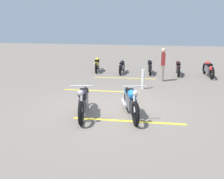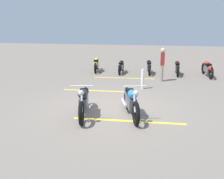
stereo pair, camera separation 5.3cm
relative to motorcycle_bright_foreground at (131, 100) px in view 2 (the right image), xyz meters
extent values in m
plane|color=slate|center=(0.43, 0.67, -0.46)|extent=(60.00, 60.00, 0.00)
torus|color=black|center=(-0.79, -0.28, -0.13)|extent=(0.67, 0.32, 0.67)
torus|color=black|center=(0.68, 0.23, -0.13)|extent=(0.67, 0.32, 0.67)
cube|color=#59595E|center=(-0.01, -0.01, -0.04)|extent=(0.87, 0.48, 0.32)
ellipsoid|color=blue|center=(-0.26, -0.09, 0.26)|extent=(0.58, 0.43, 0.24)
ellipsoid|color=blue|center=(0.53, 0.18, 0.10)|extent=(0.61, 0.41, 0.22)
cube|color=black|center=(0.12, 0.04, 0.24)|extent=(0.49, 0.37, 0.09)
cylinder|color=silver|center=(-0.57, -0.20, 0.13)|extent=(0.27, 0.14, 0.56)
cylinder|color=silver|center=(-0.53, -0.18, 0.56)|extent=(0.24, 0.60, 0.04)
sphere|color=silver|center=(-0.72, -0.25, 0.42)|extent=(0.15, 0.15, 0.15)
cylinder|color=silver|center=(0.33, 0.26, -0.20)|extent=(0.69, 0.31, 0.09)
torus|color=black|center=(-1.12, 1.16, -0.13)|extent=(0.68, 0.28, 0.67)
torus|color=black|center=(0.39, 1.57, -0.13)|extent=(0.68, 0.28, 0.67)
cube|color=#59595E|center=(-0.32, 1.38, -0.04)|extent=(0.87, 0.43, 0.32)
ellipsoid|color=black|center=(-0.58, 1.31, 0.26)|extent=(0.58, 0.41, 0.24)
ellipsoid|color=black|center=(0.23, 1.53, 0.10)|extent=(0.60, 0.38, 0.22)
cube|color=black|center=(-0.19, 1.41, 0.24)|extent=(0.49, 0.35, 0.09)
cylinder|color=silver|center=(-0.90, 1.22, 0.13)|extent=(0.27, 0.13, 0.56)
cylinder|color=silver|center=(-0.85, 1.23, 0.56)|extent=(0.20, 0.61, 0.04)
sphere|color=silver|center=(-1.04, 1.18, 0.42)|extent=(0.15, 0.15, 0.15)
cylinder|color=silver|center=(0.03, 1.62, -0.20)|extent=(0.70, 0.27, 0.09)
torus|color=black|center=(7.64, -2.98, -0.14)|extent=(0.65, 0.18, 0.65)
torus|color=black|center=(6.15, -3.16, -0.14)|extent=(0.65, 0.18, 0.65)
cube|color=#59595E|center=(6.85, -3.07, -0.06)|extent=(0.83, 0.31, 0.31)
ellipsoid|color=red|center=(7.11, -3.04, 0.23)|extent=(0.53, 0.33, 0.23)
ellipsoid|color=red|center=(6.30, -3.14, 0.08)|extent=(0.56, 0.30, 0.21)
cube|color=black|center=(6.72, -3.09, 0.21)|extent=(0.45, 0.28, 0.09)
torus|color=black|center=(7.72, -1.46, -0.16)|extent=(0.60, 0.12, 0.60)
torus|color=black|center=(6.32, -1.52, -0.16)|extent=(0.60, 0.12, 0.60)
cube|color=#59595E|center=(6.98, -1.49, -0.09)|extent=(0.76, 0.23, 0.29)
ellipsoid|color=black|center=(7.22, -1.48, 0.18)|extent=(0.47, 0.27, 0.21)
ellipsoid|color=black|center=(6.47, -1.51, 0.04)|extent=(0.51, 0.23, 0.20)
cube|color=black|center=(6.86, -1.50, 0.16)|extent=(0.40, 0.23, 0.08)
torus|color=black|center=(7.73, 0.18, -0.16)|extent=(0.61, 0.18, 0.60)
torus|color=black|center=(6.34, -0.01, -0.16)|extent=(0.61, 0.18, 0.60)
cube|color=#59595E|center=(6.99, 0.08, -0.09)|extent=(0.77, 0.30, 0.29)
ellipsoid|color=black|center=(7.23, 0.11, 0.18)|extent=(0.50, 0.31, 0.21)
ellipsoid|color=black|center=(6.48, 0.01, 0.04)|extent=(0.53, 0.28, 0.20)
cube|color=black|center=(6.87, 0.06, 0.16)|extent=(0.42, 0.27, 0.08)
torus|color=black|center=(7.44, 1.70, -0.18)|extent=(0.58, 0.13, 0.57)
torus|color=black|center=(6.11, 1.62, -0.18)|extent=(0.58, 0.13, 0.57)
cube|color=#59595E|center=(6.73, 1.66, -0.10)|extent=(0.73, 0.23, 0.27)
ellipsoid|color=black|center=(6.96, 1.67, 0.15)|extent=(0.46, 0.27, 0.21)
ellipsoid|color=black|center=(6.25, 1.63, 0.02)|extent=(0.49, 0.24, 0.19)
cube|color=black|center=(6.62, 1.65, 0.14)|extent=(0.39, 0.23, 0.08)
torus|color=black|center=(7.74, 3.40, -0.14)|extent=(0.65, 0.24, 0.64)
torus|color=black|center=(6.28, 3.07, -0.14)|extent=(0.65, 0.24, 0.64)
cube|color=#59595E|center=(6.96, 3.23, -0.06)|extent=(0.83, 0.38, 0.31)
ellipsoid|color=yellow|center=(7.21, 3.28, 0.23)|extent=(0.55, 0.37, 0.23)
ellipsoid|color=yellow|center=(6.43, 3.11, 0.08)|extent=(0.58, 0.34, 0.21)
cube|color=black|center=(6.84, 3.20, 0.21)|extent=(0.46, 0.32, 0.09)
cylinder|color=gray|center=(5.21, -0.71, -0.07)|extent=(0.11, 0.11, 0.78)
cylinder|color=gray|center=(5.05, -0.73, -0.07)|extent=(0.11, 0.11, 0.78)
cube|color=maroon|center=(5.13, -0.72, 0.63)|extent=(0.25, 0.21, 0.62)
sphere|color=beige|center=(5.13, -0.72, 1.05)|extent=(0.21, 0.21, 0.21)
cylinder|color=white|center=(3.31, 0.02, -0.04)|extent=(0.14, 0.14, 0.85)
cube|color=yellow|center=(-0.55, -0.04, -0.46)|extent=(0.38, 3.20, 0.01)
cube|color=yellow|center=(2.52, 1.67, -0.46)|extent=(0.38, 3.20, 0.01)
cube|color=yellow|center=(5.38, 1.24, -0.46)|extent=(0.38, 3.20, 0.01)
camera|label=1|loc=(-6.87, -1.13, 2.10)|focal=38.78mm
camera|label=2|loc=(-6.89, -1.08, 2.10)|focal=38.78mm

